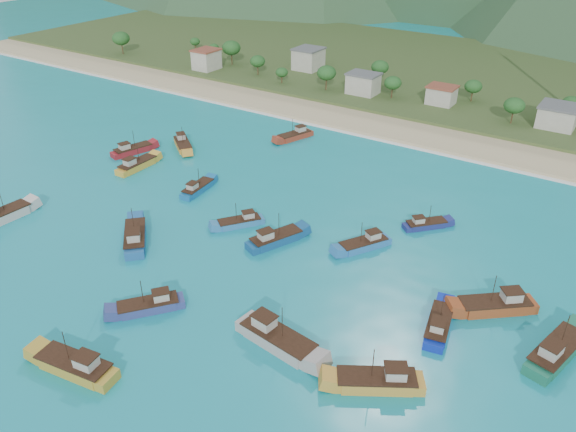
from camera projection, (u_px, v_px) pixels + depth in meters
The scene contains 24 objects.
ground at pixel (265, 291), 90.55m from camera, with size 600.00×600.00×0.00m, color #0C7F8E.
beach at pixel (439, 138), 147.82m from camera, with size 400.00×18.00×1.20m, color beige.
land at pixel (502, 83), 192.04m from camera, with size 400.00×110.00×2.40m, color #385123.
surf_line at pixel (425, 150), 140.94m from camera, with size 400.00×2.50×0.08m, color white.
village at pixel (503, 103), 158.93m from camera, with size 213.39×28.84×6.96m.
vegetation at pixel (408, 86), 171.13m from camera, with size 278.83×26.13×8.93m.
boat_0 at pixel (277, 339), 79.14m from camera, with size 13.27×5.39×7.62m.
boat_1 at pixel (275, 240), 102.59m from camera, with size 7.19×11.30×6.44m.
boat_2 at pixel (1, 217), 109.64m from camera, with size 4.01×12.16×7.11m.
boat_5 at pixel (425, 225), 107.63m from camera, with size 7.69×8.03×5.07m.
boat_8 at pixel (76, 367), 74.65m from camera, with size 12.30×5.27×7.03m.
boat_10 at pixel (150, 306), 85.99m from camera, with size 8.75×9.92×6.06m.
boat_11 at pixel (496, 306), 85.75m from camera, with size 11.44×10.39×7.07m.
boat_13 at pixel (132, 150), 138.86m from camera, with size 5.79×10.77×6.10m.
boat_16 at pixel (364, 245), 101.28m from camera, with size 7.58×10.11×5.90m.
boat_17 at pixel (137, 165), 130.99m from camera, with size 3.24×10.74×6.34m.
boat_18 at pixel (295, 136), 147.26m from camera, with size 6.13×10.65×6.04m.
boat_19 at pixel (378, 382), 72.38m from camera, with size 11.56×8.88×6.78m.
boat_20 at pixel (135, 238), 102.84m from camera, with size 11.04×10.95×7.09m.
boat_21 at pixel (439, 326), 82.06m from camera, with size 4.92×10.57×6.01m.
boat_23 at pixel (556, 352), 76.94m from camera, with size 6.59×12.89×7.31m.
boat_25 at pixel (198, 189), 120.77m from camera, with size 3.77×9.61×5.53m.
boat_26 at pixel (183, 145), 141.90m from camera, with size 10.20×8.78×6.18m.
boat_28 at pixel (240, 223), 108.29m from camera, with size 7.57×8.95×5.39m.
Camera 1 is at (43.25, -58.60, 55.27)m, focal length 35.00 mm.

